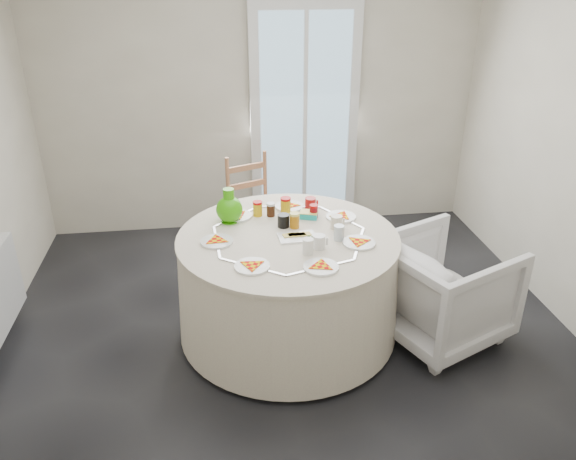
{
  "coord_description": "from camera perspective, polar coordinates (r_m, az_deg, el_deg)",
  "views": [
    {
      "loc": [
        -0.44,
        -3.1,
        2.41
      ],
      "look_at": [
        0.0,
        0.17,
        0.8
      ],
      "focal_mm": 35.0,
      "sensor_mm": 36.0,
      "label": 1
    }
  ],
  "objects": [
    {
      "name": "jar_cluster",
      "position": [
        3.93,
        -0.39,
        2.19
      ],
      "size": [
        0.49,
        0.34,
        0.13
      ],
      "primitive_type": null,
      "rotation": [
        0.0,
        0.0,
        -0.31
      ],
      "color": "#A57914",
      "rests_on": "table"
    },
    {
      "name": "butter_tub",
      "position": [
        3.93,
        2.14,
        1.62
      ],
      "size": [
        0.15,
        0.12,
        0.05
      ],
      "primitive_type": "cube",
      "rotation": [
        0.0,
        0.0,
        -0.33
      ],
      "color": "#10A7A7",
      "rests_on": "table"
    },
    {
      "name": "armchair",
      "position": [
        3.98,
        15.43,
        -5.49
      ],
      "size": [
        0.98,
        1.01,
        0.8
      ],
      "primitive_type": "imported",
      "rotation": [
        0.0,
        0.0,
        1.99
      ],
      "color": "silver",
      "rests_on": "floor"
    },
    {
      "name": "glass_door",
      "position": [
        5.29,
        1.67,
        11.15
      ],
      "size": [
        1.0,
        0.08,
        2.1
      ],
      "primitive_type": "cube",
      "color": "silver",
      "rests_on": "floor"
    },
    {
      "name": "wooden_chair",
      "position": [
        4.79,
        -3.26,
        2.11
      ],
      "size": [
        0.53,
        0.52,
        0.92
      ],
      "primitive_type": null,
      "rotation": [
        0.0,
        0.0,
        0.38
      ],
      "color": "tan",
      "rests_on": "floor"
    },
    {
      "name": "mugs_glasses",
      "position": [
        3.7,
        2.54,
        0.45
      ],
      "size": [
        0.77,
        0.77,
        0.11
      ],
      "primitive_type": null,
      "rotation": [
        0.0,
        0.0,
        -0.37
      ],
      "color": "#AFAFAF",
      "rests_on": "table"
    },
    {
      "name": "place_settings",
      "position": [
        3.67,
        0.0,
        -0.42
      ],
      "size": [
        1.15,
        1.15,
        0.02
      ],
      "primitive_type": null,
      "rotation": [
        0.0,
        0.0,
        -0.01
      ],
      "color": "white",
      "rests_on": "table"
    },
    {
      "name": "wall_back",
      "position": [
        5.23,
        -2.84,
        13.78
      ],
      "size": [
        4.0,
        0.02,
        2.6
      ],
      "primitive_type": "cube",
      "color": "#BCB5A3",
      "rests_on": "floor"
    },
    {
      "name": "cheese_platter",
      "position": [
        3.65,
        0.94,
        -0.61
      ],
      "size": [
        0.25,
        0.17,
        0.03
      ],
      "primitive_type": null,
      "rotation": [
        0.0,
        0.0,
        0.06
      ],
      "color": "white",
      "rests_on": "table"
    },
    {
      "name": "floor",
      "position": [
        3.95,
        0.29,
        -11.57
      ],
      "size": [
        4.0,
        4.0,
        0.0
      ],
      "primitive_type": "plane",
      "color": "black",
      "rests_on": "ground"
    },
    {
      "name": "green_pitcher",
      "position": [
        3.85,
        -5.99,
        2.38
      ],
      "size": [
        0.23,
        0.23,
        0.24
      ],
      "primitive_type": null,
      "rotation": [
        0.0,
        0.0,
        0.3
      ],
      "color": "#34A409",
      "rests_on": "table"
    },
    {
      "name": "table",
      "position": [
        3.87,
        0.0,
        -5.67
      ],
      "size": [
        1.51,
        1.51,
        0.76
      ],
      "primitive_type": "cylinder",
      "color": "beige",
      "rests_on": "floor"
    }
  ]
}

